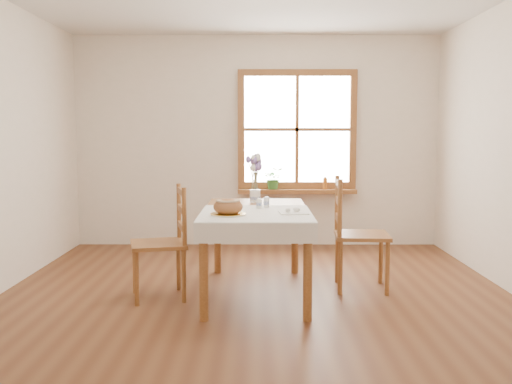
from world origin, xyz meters
TOP-DOWN VIEW (x-y plane):
  - ground at (0.00, 0.00)m, footprint 5.00×5.00m
  - room_walls at (0.00, 0.00)m, footprint 4.60×5.10m
  - window at (0.50, 2.47)m, footprint 1.46×0.08m
  - window_sill at (0.50, 2.40)m, footprint 1.46×0.20m
  - dining_table at (0.00, 0.30)m, footprint 0.90×1.60m
  - table_linen at (0.00, -0.00)m, footprint 0.91×0.99m
  - chair_left at (-0.84, 0.16)m, footprint 0.57×0.55m
  - chair_right at (0.95, 0.45)m, footprint 0.53×0.51m
  - bread_plate at (-0.22, -0.14)m, footprint 0.28×0.28m
  - bread_loaf at (-0.22, -0.14)m, footprint 0.24×0.24m
  - egg_napkin at (0.31, -0.03)m, footprint 0.25×0.22m
  - eggs at (0.31, -0.03)m, footprint 0.19×0.17m
  - salt_shaker at (0.03, 0.27)m, footprint 0.06×0.06m
  - pepper_shaker at (0.09, 0.33)m, footprint 0.06×0.06m
  - flower_vase at (-0.01, 0.78)m, footprint 0.13×0.13m
  - lavender_bouquet at (-0.01, 0.78)m, footprint 0.18×0.18m
  - potted_plant at (0.21, 2.40)m, footprint 0.27×0.29m
  - amber_bottle at (0.85, 2.40)m, footprint 0.07×0.07m

SIDE VIEW (x-z plane):
  - ground at x=0.00m, z-range 0.00..0.00m
  - chair_left at x=-0.84m, z-range 0.00..0.96m
  - chair_right at x=0.95m, z-range 0.00..1.01m
  - dining_table at x=0.00m, z-range 0.29..1.04m
  - window_sill at x=0.50m, z-range 0.66..0.71m
  - table_linen at x=0.00m, z-range 0.75..0.76m
  - egg_napkin at x=0.31m, z-range 0.76..0.77m
  - bread_plate at x=-0.22m, z-range 0.76..0.77m
  - eggs at x=0.31m, z-range 0.77..0.81m
  - amber_bottle at x=0.85m, z-range 0.71..0.87m
  - salt_shaker at x=0.03m, z-range 0.76..0.85m
  - flower_vase at x=-0.01m, z-range 0.75..0.86m
  - pepper_shaker at x=0.09m, z-range 0.76..0.86m
  - potted_plant at x=0.21m, z-range 0.71..0.92m
  - bread_loaf at x=-0.22m, z-range 0.77..0.90m
  - lavender_bouquet at x=-0.01m, z-range 0.86..1.20m
  - window at x=0.50m, z-range 0.72..2.18m
  - room_walls at x=0.00m, z-range 0.38..3.03m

